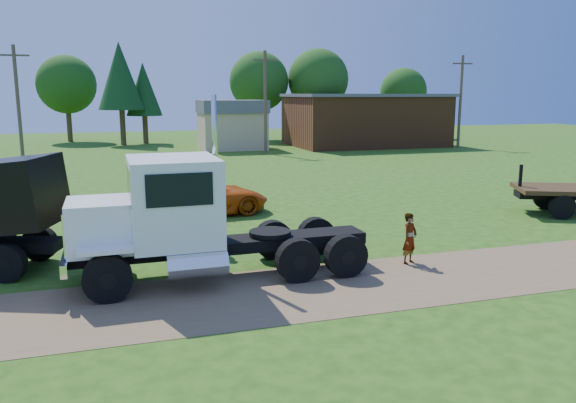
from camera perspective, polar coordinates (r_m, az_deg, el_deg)
name	(u,v)px	position (r m, az deg, el deg)	size (l,w,h in m)	color
ground	(383,282)	(16.32, 9.58, -8.07)	(140.00, 140.00, 0.00)	#244910
dirt_track	(383,282)	(16.32, 9.59, -8.05)	(120.00, 4.20, 0.01)	brown
white_semi_tractor	(178,219)	(16.09, -11.09, -1.77)	(8.71, 3.15, 5.24)	black
orange_pickup	(204,197)	(25.03, -8.50, 0.44)	(2.59, 5.62, 1.56)	#C14A09
spectator_a	(410,239)	(17.98, 12.27, -3.70)	(0.59, 0.39, 1.62)	#999999
spectator_b	(210,228)	(18.89, -7.92, -2.63)	(0.85, 0.67, 1.76)	#999999
brick_building	(365,120)	(59.36, 7.78, 8.24)	(15.40, 10.40, 5.30)	brown
tan_shed	(232,124)	(54.93, -5.71, 7.84)	(6.20, 5.40, 4.70)	tan
utility_poles	(265,100)	(50.46, -2.32, 10.23)	(42.20, 0.28, 9.00)	brown
tree_row	(206,84)	(64.41, -8.34, 11.77)	(57.19, 13.38, 10.57)	#372716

